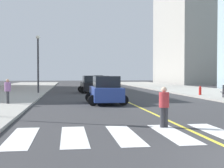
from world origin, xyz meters
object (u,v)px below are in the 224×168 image
Objects in this scene: pedestrian_crossing at (164,105)px; pedestrian_walking_west at (8,90)px; car_black_third at (90,85)px; car_blue_nearest at (106,91)px; fire_hydrant at (200,91)px; car_yellow_second at (104,81)px; car_white_fourth at (98,81)px; street_lamp at (38,58)px.

pedestrian_walking_west reaches higher than pedestrian_crossing.
car_black_third is 16.76m from pedestrian_walking_west.
fire_hydrant is at bearing 32.50° from car_blue_nearest.
car_blue_nearest reaches higher than car_yellow_second.
car_white_fourth reaches higher than pedestrian_walking_west.
car_white_fourth is at bearing 71.75° from street_lamp.
car_white_fourth reaches higher than fire_hydrant.
car_black_third is 2.80× the size of pedestrian_crossing.
car_black_third is 1.02× the size of car_white_fourth.
car_blue_nearest is at bearing 83.41° from car_yellow_second.
pedestrian_crossing is (-2.32, -52.50, -0.03)m from car_white_fourth.
fire_hydrant is at bearing 102.80° from car_yellow_second.
pedestrian_crossing reaches higher than fire_hydrant.
car_white_fourth is (3.44, 41.67, -0.01)m from car_blue_nearest.
pedestrian_walking_west is at bearing 72.49° from car_yellow_second.
street_lamp is (-9.51, -28.84, 3.05)m from car_white_fourth.
pedestrian_crossing is at bearing 29.14° from pedestrian_walking_west.
car_black_third reaches higher than car_yellow_second.
car_black_third is 27.00m from car_white_fourth.
car_white_fourth is at bearing -87.33° from car_yellow_second.
pedestrian_walking_west is at bearing -116.56° from car_black_third.
car_white_fourth is (3.52, 26.77, -0.01)m from car_black_third.
car_black_third is at bearing 147.09° from pedestrian_walking_west.
car_black_third is 25.76m from pedestrian_crossing.
car_blue_nearest is 0.99× the size of car_black_third.
car_yellow_second is at bearing 67.63° from pedestrian_crossing.
car_black_third reaches higher than pedestrian_walking_west.
car_yellow_second is 2.63× the size of pedestrian_crossing.
car_black_third is (-3.89, -19.51, 0.04)m from car_yellow_second.
car_white_fourth is 35.69m from fire_hydrant.
car_white_fourth is at bearing 68.51° from pedestrian_crossing.
car_blue_nearest is 1.01× the size of car_white_fourth.
car_yellow_second reaches higher than fire_hydrant.
car_yellow_second is 4.94× the size of fire_hydrant.
car_black_third reaches higher than car_white_fourth.
pedestrian_walking_west is (-10.79, -34.78, 0.18)m from car_yellow_second.
car_blue_nearest is 6.99m from pedestrian_walking_west.
car_blue_nearest is 1.05× the size of car_yellow_second.
car_blue_nearest is at bearing -147.10° from fire_hydrant.
car_black_third is at bearing 141.39° from fire_hydrant.
car_black_third reaches higher than fire_hydrant.
car_white_fourth is 0.71× the size of street_lamp.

